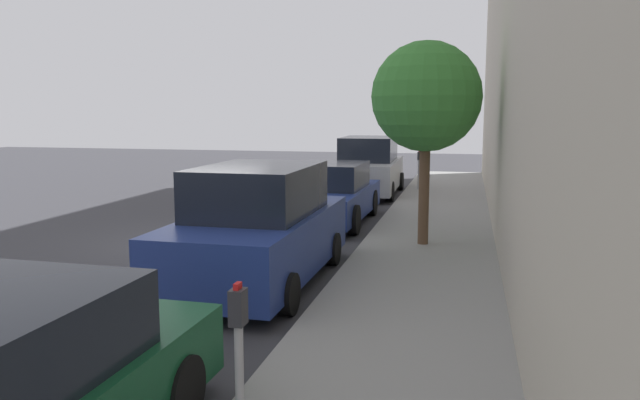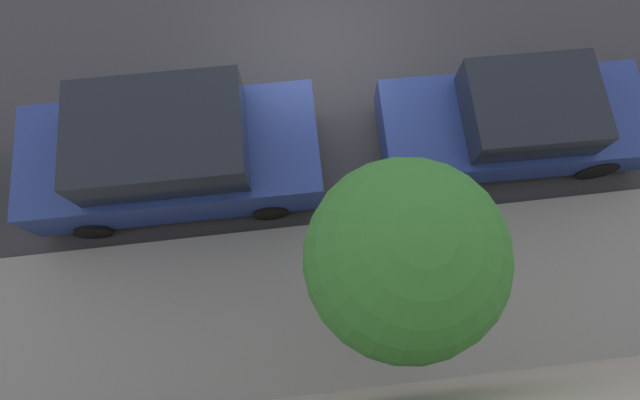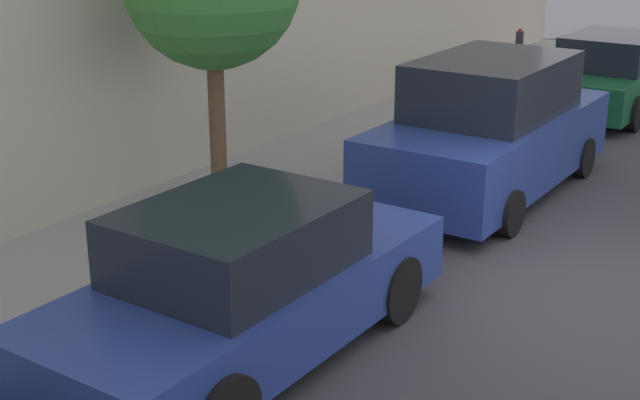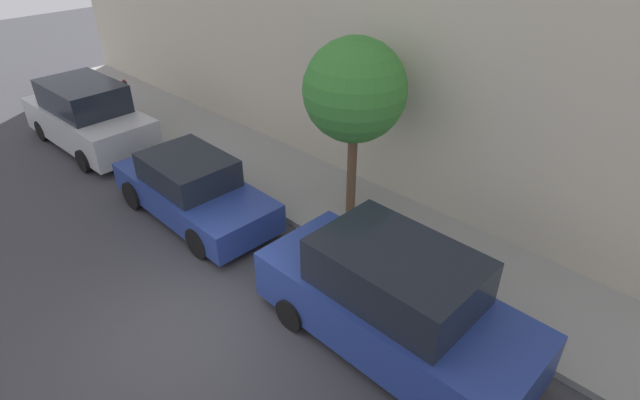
% 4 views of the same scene
% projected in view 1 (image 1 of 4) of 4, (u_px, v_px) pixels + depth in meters
% --- Properties ---
extents(ground_plane, '(60.00, 60.00, 0.00)m').
position_uv_depth(ground_plane, '(202.00, 243.00, 13.64)').
color(ground_plane, '#38383D').
extents(sidewalk, '(2.71, 32.00, 0.15)m').
position_uv_depth(sidewalk, '(426.00, 251.00, 12.52)').
color(sidewalk, gray).
rests_on(sidewalk, ground_plane).
extents(parked_suv_second, '(2.08, 4.82, 1.98)m').
position_uv_depth(parked_suv_second, '(259.00, 228.00, 10.37)').
color(parked_suv_second, navy).
rests_on(parked_suv_second, ground_plane).
extents(parked_sedan_third, '(1.92, 4.54, 1.54)m').
position_uv_depth(parked_sedan_third, '(331.00, 195.00, 16.00)').
color(parked_sedan_third, navy).
rests_on(parked_sedan_third, ground_plane).
extents(parked_suv_fourth, '(2.08, 4.85, 1.98)m').
position_uv_depth(parked_suv_fourth, '(368.00, 168.00, 21.34)').
color(parked_suv_fourth, '#B7BABF').
rests_on(parked_suv_fourth, ground_plane).
extents(parking_meter_near, '(0.11, 0.15, 1.44)m').
position_uv_depth(parking_meter_near, '(239.00, 353.00, 4.78)').
color(parking_meter_near, '#ADADB2').
rests_on(parking_meter_near, sidewalk).
extents(parking_meter_far, '(0.11, 0.15, 1.35)m').
position_uv_depth(parking_meter_far, '(419.00, 165.00, 21.67)').
color(parking_meter_far, '#ADADB2').
rests_on(parking_meter_far, sidewalk).
extents(street_tree, '(2.21, 2.21, 4.11)m').
position_uv_depth(street_tree, '(426.00, 97.00, 12.45)').
color(street_tree, brown).
rests_on(street_tree, sidewalk).
extents(fire_hydrant, '(0.20, 0.20, 0.69)m').
position_uv_depth(fire_hydrant, '(421.00, 173.00, 24.08)').
color(fire_hydrant, gold).
rests_on(fire_hydrant, sidewalk).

